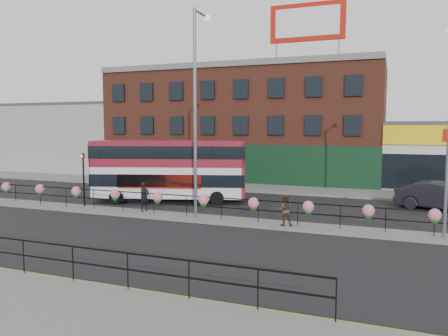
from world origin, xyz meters
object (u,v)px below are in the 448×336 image
(car, at_px, (442,196))
(lamp_column_west, at_px, (197,95))
(pedestrian_b, at_px, (285,210))
(pedestrian_a, at_px, (144,197))
(double_decker_bus, at_px, (170,164))

(car, height_order, lamp_column_west, lamp_column_west)
(pedestrian_b, relative_size, lamp_column_west, 0.14)
(lamp_column_west, bearing_deg, pedestrian_a, 175.70)
(pedestrian_a, xyz_separation_m, pedestrian_b, (8.25, -0.67, -0.05))
(car, bearing_deg, pedestrian_a, 130.77)
(car, xyz_separation_m, pedestrian_b, (-7.57, -7.73, 0.07))
(pedestrian_a, height_order, lamp_column_west, lamp_column_west)
(car, height_order, pedestrian_b, car)
(double_decker_bus, distance_m, pedestrian_a, 4.28)
(pedestrian_a, height_order, pedestrian_b, pedestrian_a)
(double_decker_bus, xyz_separation_m, pedestrian_b, (8.74, -4.64, -1.55))
(car, relative_size, lamp_column_west, 0.50)
(car, distance_m, lamp_column_west, 15.48)
(double_decker_bus, distance_m, car, 16.67)
(pedestrian_b, xyz_separation_m, lamp_column_west, (-4.82, 0.41, 5.63))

